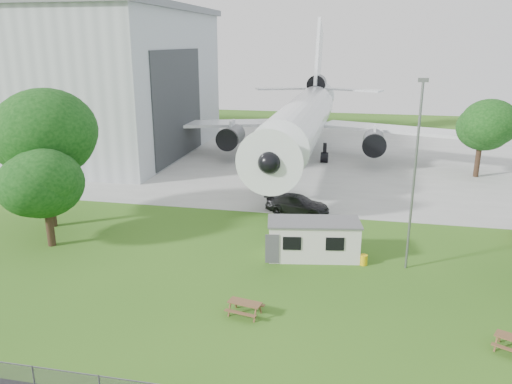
% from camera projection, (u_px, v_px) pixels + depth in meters
% --- Properties ---
extents(ground, '(160.00, 160.00, 0.00)m').
position_uv_depth(ground, '(265.00, 301.00, 28.33)').
color(ground, '#487A22').
extents(concrete_apron, '(120.00, 46.00, 0.03)m').
position_uv_depth(concrete_apron, '(320.00, 156.00, 63.94)').
color(concrete_apron, '#B7B7B2').
rests_on(concrete_apron, ground).
extents(hangar, '(43.00, 31.00, 18.55)m').
position_uv_depth(hangar, '(37.00, 78.00, 66.71)').
color(hangar, '#B2B7BC').
rests_on(hangar, ground).
extents(airliner, '(46.36, 47.73, 17.69)m').
position_uv_depth(airliner, '(303.00, 117.00, 60.80)').
color(airliner, white).
rests_on(airliner, ground).
extents(site_cabin, '(6.93, 3.69, 2.62)m').
position_uv_depth(site_cabin, '(314.00, 239.00, 33.81)').
color(site_cabin, silver).
rests_on(site_cabin, ground).
extents(picnic_west, '(2.07, 1.83, 0.76)m').
position_uv_depth(picnic_west, '(245.00, 315.00, 26.95)').
color(picnic_west, brown).
rests_on(picnic_west, ground).
extents(lamp_mast, '(0.16, 0.16, 12.00)m').
position_uv_depth(lamp_mast, '(414.00, 179.00, 30.81)').
color(lamp_mast, slate).
rests_on(lamp_mast, ground).
extents(tree_west_big, '(9.26, 9.26, 12.13)m').
position_uv_depth(tree_west_big, '(42.00, 133.00, 37.76)').
color(tree_west_big, '#382619').
rests_on(tree_west_big, ground).
extents(tree_west_small, '(5.80, 5.80, 7.67)m').
position_uv_depth(tree_west_small, '(44.00, 182.00, 34.76)').
color(tree_west_small, '#382619').
rests_on(tree_west_small, ground).
extents(tree_far_apron, '(5.98, 5.98, 8.40)m').
position_uv_depth(tree_far_apron, '(482.00, 128.00, 52.83)').
color(tree_far_apron, '#382619').
rests_on(tree_far_apron, ground).
extents(car_apron_van, '(5.75, 3.03, 1.59)m').
position_uv_depth(car_apron_van, '(297.00, 204.00, 42.68)').
color(car_apron_van, black).
rests_on(car_apron_van, ground).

